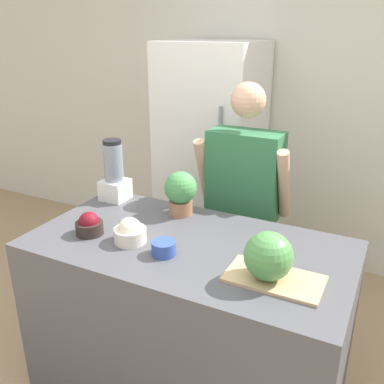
{
  "coord_description": "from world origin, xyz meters",
  "views": [
    {
      "loc": [
        0.85,
        -1.22,
        1.89
      ],
      "look_at": [
        0.0,
        0.45,
        1.16
      ],
      "focal_mm": 40.0,
      "sensor_mm": 36.0,
      "label": 1
    }
  ],
  "objects_px": {
    "watermelon": "(268,256)",
    "potted_plant": "(181,192)",
    "refrigerator": "(211,159)",
    "blender": "(114,174)",
    "bowl_cream": "(130,232)",
    "bowl_cherries": "(89,225)",
    "bowl_small_blue": "(164,248)",
    "person": "(243,209)"
  },
  "relations": [
    {
      "from": "watermelon",
      "to": "potted_plant",
      "type": "bearing_deg",
      "value": 145.78
    },
    {
      "from": "refrigerator",
      "to": "blender",
      "type": "relative_size",
      "value": 4.86
    },
    {
      "from": "bowl_cream",
      "to": "potted_plant",
      "type": "height_order",
      "value": "potted_plant"
    },
    {
      "from": "bowl_cherries",
      "to": "bowl_small_blue",
      "type": "relative_size",
      "value": 1.22
    },
    {
      "from": "refrigerator",
      "to": "bowl_small_blue",
      "type": "bearing_deg",
      "value": -73.63
    },
    {
      "from": "refrigerator",
      "to": "potted_plant",
      "type": "height_order",
      "value": "refrigerator"
    },
    {
      "from": "person",
      "to": "blender",
      "type": "relative_size",
      "value": 4.33
    },
    {
      "from": "person",
      "to": "bowl_cherries",
      "type": "bearing_deg",
      "value": -120.34
    },
    {
      "from": "blender",
      "to": "refrigerator",
      "type": "bearing_deg",
      "value": 81.57
    },
    {
      "from": "potted_plant",
      "to": "person",
      "type": "bearing_deg",
      "value": 64.49
    },
    {
      "from": "refrigerator",
      "to": "watermelon",
      "type": "height_order",
      "value": "refrigerator"
    },
    {
      "from": "refrigerator",
      "to": "bowl_cream",
      "type": "xyz_separation_m",
      "value": [
        0.24,
        -1.48,
        0.06
      ]
    },
    {
      "from": "bowl_small_blue",
      "to": "blender",
      "type": "distance_m",
      "value": 0.76
    },
    {
      "from": "bowl_small_blue",
      "to": "bowl_cherries",
      "type": "bearing_deg",
      "value": 178.43
    },
    {
      "from": "person",
      "to": "blender",
      "type": "bearing_deg",
      "value": -147.56
    },
    {
      "from": "person",
      "to": "bowl_small_blue",
      "type": "xyz_separation_m",
      "value": [
        -0.07,
        -0.87,
        0.13
      ]
    },
    {
      "from": "refrigerator",
      "to": "blender",
      "type": "bearing_deg",
      "value": -98.43
    },
    {
      "from": "bowl_cream",
      "to": "bowl_cherries",
      "type": "bearing_deg",
      "value": -174.73
    },
    {
      "from": "watermelon",
      "to": "bowl_cream",
      "type": "distance_m",
      "value": 0.7
    },
    {
      "from": "blender",
      "to": "potted_plant",
      "type": "bearing_deg",
      "value": -1.97
    },
    {
      "from": "bowl_small_blue",
      "to": "potted_plant",
      "type": "relative_size",
      "value": 0.46
    },
    {
      "from": "refrigerator",
      "to": "bowl_small_blue",
      "type": "xyz_separation_m",
      "value": [
        0.44,
        -1.51,
        0.05
      ]
    },
    {
      "from": "refrigerator",
      "to": "bowl_cherries",
      "type": "height_order",
      "value": "refrigerator"
    },
    {
      "from": "potted_plant",
      "to": "blender",
      "type": "bearing_deg",
      "value": 178.03
    },
    {
      "from": "bowl_small_blue",
      "to": "refrigerator",
      "type": "bearing_deg",
      "value": 106.37
    },
    {
      "from": "watermelon",
      "to": "potted_plant",
      "type": "relative_size",
      "value": 0.82
    },
    {
      "from": "person",
      "to": "blender",
      "type": "distance_m",
      "value": 0.83
    },
    {
      "from": "refrigerator",
      "to": "watermelon",
      "type": "relative_size",
      "value": 8.83
    },
    {
      "from": "blender",
      "to": "potted_plant",
      "type": "relative_size",
      "value": 1.5
    },
    {
      "from": "blender",
      "to": "watermelon",
      "type": "bearing_deg",
      "value": -22.28
    },
    {
      "from": "watermelon",
      "to": "bowl_cherries",
      "type": "xyz_separation_m",
      "value": [
        -0.93,
        0.01,
        -0.07
      ]
    },
    {
      "from": "bowl_cherries",
      "to": "blender",
      "type": "distance_m",
      "value": 0.48
    },
    {
      "from": "bowl_small_blue",
      "to": "potted_plant",
      "type": "bearing_deg",
      "value": 108.37
    },
    {
      "from": "bowl_cherries",
      "to": "blender",
      "type": "relative_size",
      "value": 0.38
    },
    {
      "from": "bowl_cream",
      "to": "potted_plant",
      "type": "xyz_separation_m",
      "value": [
        0.06,
        0.4,
        0.08
      ]
    },
    {
      "from": "bowl_cherries",
      "to": "bowl_cream",
      "type": "relative_size",
      "value": 0.88
    },
    {
      "from": "watermelon",
      "to": "bowl_small_blue",
      "type": "distance_m",
      "value": 0.5
    },
    {
      "from": "refrigerator",
      "to": "potted_plant",
      "type": "bearing_deg",
      "value": -74.45
    },
    {
      "from": "watermelon",
      "to": "bowl_cherries",
      "type": "height_order",
      "value": "watermelon"
    },
    {
      "from": "watermelon",
      "to": "potted_plant",
      "type": "xyz_separation_m",
      "value": [
        -0.63,
        0.43,
        0.02
      ]
    },
    {
      "from": "bowl_cherries",
      "to": "blender",
      "type": "xyz_separation_m",
      "value": [
        -0.16,
        0.44,
        0.11
      ]
    },
    {
      "from": "refrigerator",
      "to": "potted_plant",
      "type": "distance_m",
      "value": 1.13
    }
  ]
}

